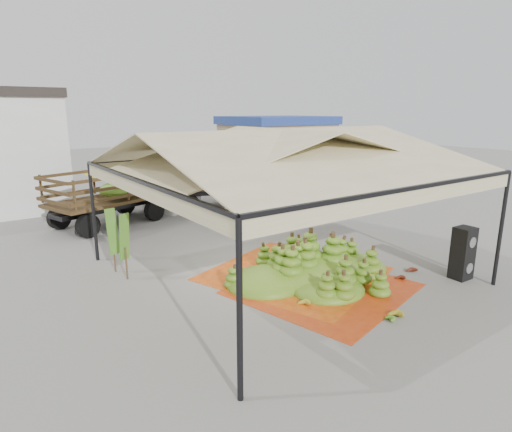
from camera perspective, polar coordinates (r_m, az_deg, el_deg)
ground at (r=12.35m, az=3.29°, el=-7.37°), size 90.00×90.00×0.00m
canopy_tent at (r=11.57m, az=3.52°, el=8.04°), size 8.10×8.10×4.00m
building_tan at (r=28.01m, az=2.80°, el=9.00°), size 6.30×5.30×4.10m
tarp_left at (r=11.32m, az=8.95°, el=-9.54°), size 4.81×4.67×0.01m
tarp_right at (r=12.19m, az=5.13°, el=-7.66°), size 5.33×5.46×0.01m
banana_heap at (r=11.92m, az=7.85°, el=-5.52°), size 6.11×5.55×1.08m
hand_yellow_a at (r=10.15m, az=18.03°, el=-12.32°), size 0.55×0.47×0.23m
hand_yellow_b at (r=10.26m, az=6.30°, el=-11.44°), size 0.53×0.48×0.20m
hand_red_a at (r=12.30m, az=18.63°, el=-7.78°), size 0.44×0.39×0.18m
hand_red_b at (r=12.94m, az=20.08°, el=-6.78°), size 0.53×0.51×0.19m
hand_green at (r=9.96m, az=17.10°, el=-12.86°), size 0.53×0.50×0.19m
hanging_bunches at (r=12.18m, az=13.45°, el=4.75°), size 1.74×0.24×0.20m
speaker_stack at (r=12.88m, az=25.85°, el=-4.48°), size 0.54×0.48×1.45m
banana_leaves at (r=12.64m, az=-16.96°, el=-7.48°), size 0.96×1.36×3.70m
vendor at (r=15.99m, az=-3.75°, el=0.82°), size 0.73×0.61×1.72m
truck_left at (r=18.67m, az=-16.10°, el=3.78°), size 6.81×4.11×2.21m
truck_right at (r=20.58m, az=-1.37°, el=5.39°), size 7.10×4.16×2.31m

